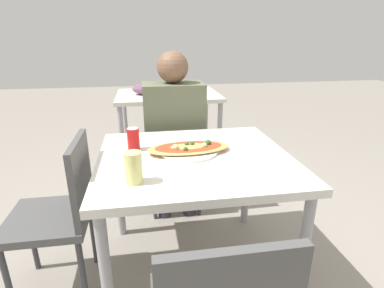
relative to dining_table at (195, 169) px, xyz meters
The scene contains 9 objects.
ground_plane 0.64m from the dining_table, ahead, with size 14.00×14.00×0.00m, color gray.
dining_table is the anchor object (origin of this frame).
chair_far_seated 0.80m from the dining_table, 92.87° to the left, with size 0.40×0.40×0.85m.
chair_side_left 0.71m from the dining_table, behind, with size 0.40×0.40×0.85m.
person_seated 0.68m from the dining_table, 93.34° to the left, with size 0.43×0.30×1.22m.
pizza_main 0.12m from the dining_table, 110.30° to the left, with size 0.46×0.32×0.06m.
soda_can 0.37m from the dining_table, 156.12° to the left, with size 0.07×0.07×0.12m.
drink_glass 0.43m from the dining_table, 140.00° to the right, with size 0.07×0.07×0.14m.
background_table 1.81m from the dining_table, 90.75° to the left, with size 1.10×0.80×0.84m.
Camera 1 is at (-0.25, -1.44, 1.32)m, focal length 28.00 mm.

